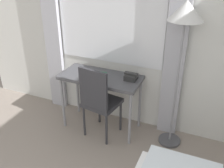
# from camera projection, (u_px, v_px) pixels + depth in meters

# --- Properties ---
(wall_back_with_window) EXTENTS (4.96, 0.13, 2.70)m
(wall_back_with_window) POSITION_uv_depth(u_px,v_px,m) (139.00, 27.00, 3.11)
(wall_back_with_window) COLOR silver
(wall_back_with_window) RESTS_ON ground_plane
(desk) EXTENTS (1.02, 0.47, 0.76)m
(desk) POSITION_uv_depth(u_px,v_px,m) (101.00, 82.00, 3.30)
(desk) COLOR #4C4C51
(desk) RESTS_ON ground_plane
(desk_chair) EXTENTS (0.46, 0.46, 0.98)m
(desk_chair) POSITION_uv_depth(u_px,v_px,m) (99.00, 99.00, 3.18)
(desk_chair) COLOR #333338
(desk_chair) RESTS_ON ground_plane
(standing_lamp) EXTENTS (0.36, 0.36, 1.74)m
(standing_lamp) POSITION_uv_depth(u_px,v_px,m) (184.00, 25.00, 2.64)
(standing_lamp) COLOR #4C4C51
(standing_lamp) RESTS_ON ground_plane
(telephone) EXTENTS (0.16, 0.15, 0.09)m
(telephone) POSITION_uv_depth(u_px,v_px,m) (131.00, 77.00, 3.17)
(telephone) COLOR #2D2D2D
(telephone) RESTS_ON desk
(book) EXTENTS (0.25, 0.24, 0.02)m
(book) POSITION_uv_depth(u_px,v_px,m) (96.00, 75.00, 3.26)
(book) COLOR #33664C
(book) RESTS_ON desk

